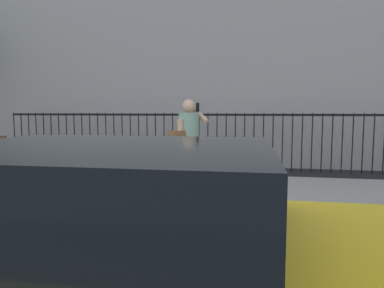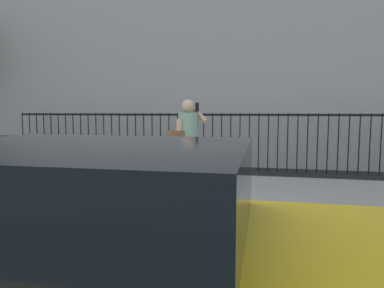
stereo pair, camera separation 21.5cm
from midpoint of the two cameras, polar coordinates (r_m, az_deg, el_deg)
name	(u,v)px [view 2 (the right image)]	position (r m, az deg, el deg)	size (l,w,h in m)	color
ground_plane	(123,253)	(4.28, -9.88, -17.39)	(60.00, 60.00, 0.00)	black
sidewalk	(173,199)	(6.24, -2.14, -9.19)	(28.00, 4.40, 0.15)	#9E9B93
iron_fence	(208,134)	(9.68, 3.32, 1.75)	(12.03, 0.04, 1.60)	black
taxi_yellow	(110,263)	(2.33, -10.72, -18.86)	(4.22, 1.90, 1.45)	yellow
pedestrian_on_phone	(187,142)	(5.73, 0.24, 0.32)	(0.63, 0.72, 1.70)	tan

